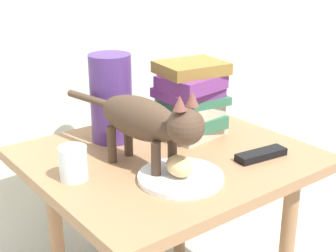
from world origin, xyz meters
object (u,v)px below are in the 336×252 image
object	(u,v)px
book_stack	(191,99)
plate	(181,177)
green_vase	(111,98)
bread_roll	(179,166)
cat	(148,121)
candle_jar	(73,165)
tv_remote	(261,155)
side_table	(168,178)

from	to	relation	value
book_stack	plate	bearing A→B (deg)	-134.71
plate	green_vase	bearing A→B (deg)	88.24
bread_roll	green_vase	xyz separation A→B (m)	(0.02, 0.33, 0.09)
plate	green_vase	size ratio (longest dim) A/B	0.83
cat	candle_jar	xyz separation A→B (m)	(-0.18, 0.07, -0.09)
plate	tv_remote	xyz separation A→B (m)	(0.26, -0.03, 0.00)
side_table	book_stack	xyz separation A→B (m)	(0.14, 0.07, 0.19)
book_stack	green_vase	bearing A→B (deg)	150.53
candle_jar	tv_remote	distance (m)	0.50
plate	book_stack	distance (m)	0.32
side_table	candle_jar	world-z (taller)	candle_jar
plate	candle_jar	xyz separation A→B (m)	(-0.20, 0.16, 0.03)
green_vase	tv_remote	size ratio (longest dim) A/B	1.70
side_table	plate	world-z (taller)	plate
bread_roll	candle_jar	distance (m)	0.26
plate	book_stack	xyz separation A→B (m)	(0.21, 0.22, 0.11)
side_table	plate	size ratio (longest dim) A/B	3.45
candle_jar	tv_remote	world-z (taller)	candle_jar
side_table	cat	world-z (taller)	cat
book_stack	candle_jar	bearing A→B (deg)	-172.83
plate	candle_jar	bearing A→B (deg)	141.16
cat	candle_jar	bearing A→B (deg)	159.07
plate	tv_remote	bearing A→B (deg)	-7.05
side_table	plate	xyz separation A→B (m)	(-0.08, -0.15, 0.09)
bread_roll	plate	bearing A→B (deg)	13.39
candle_jar	book_stack	bearing A→B (deg)	7.17
cat	tv_remote	size ratio (longest dim) A/B	3.16
book_stack	candle_jar	world-z (taller)	book_stack
cat	green_vase	bearing A→B (deg)	80.92
green_vase	candle_jar	world-z (taller)	green_vase
cat	side_table	bearing A→B (deg)	26.94
book_stack	green_vase	xyz separation A→B (m)	(-0.20, 0.12, 0.01)
bread_roll	book_stack	world-z (taller)	book_stack
candle_jar	tv_remote	xyz separation A→B (m)	(0.46, -0.20, -0.03)
side_table	candle_jar	bearing A→B (deg)	177.02
green_vase	book_stack	bearing A→B (deg)	-29.47
plate	green_vase	world-z (taller)	green_vase
book_stack	bread_roll	bearing A→B (deg)	-135.25
side_table	green_vase	distance (m)	0.28
tv_remote	side_table	bearing A→B (deg)	141.94
cat	tv_remote	bearing A→B (deg)	-24.40
plate	cat	bearing A→B (deg)	105.85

